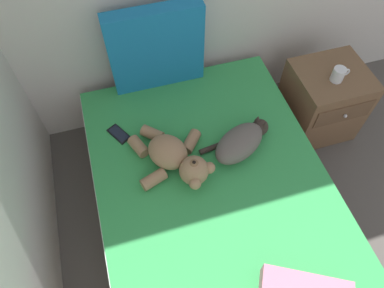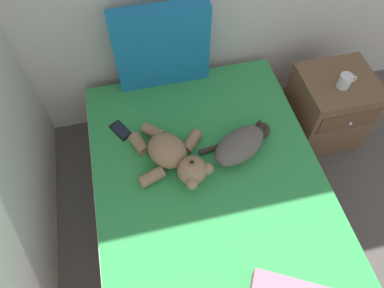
{
  "view_description": "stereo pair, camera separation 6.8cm",
  "coord_description": "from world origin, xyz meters",
  "px_view_note": "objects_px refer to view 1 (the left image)",
  "views": [
    {
      "loc": [
        0.6,
        2.13,
        2.21
      ],
      "look_at": [
        0.92,
        3.21,
        0.53
      ],
      "focal_mm": 33.17,
      "sensor_mm": 36.0,
      "label": 1
    },
    {
      "loc": [
        0.66,
        2.11,
        2.21
      ],
      "look_at": [
        0.92,
        3.21,
        0.53
      ],
      "focal_mm": 33.17,
      "sensor_mm": 36.0,
      "label": 2
    }
  ],
  "objects_px": {
    "patterned_cushion": "(156,49)",
    "teddy_bear": "(175,158)",
    "bed": "(219,221)",
    "cell_phone": "(119,134)",
    "nightstand": "(322,101)",
    "mug": "(339,74)",
    "cat": "(241,142)"
  },
  "relations": [
    {
      "from": "bed",
      "to": "mug",
      "type": "xyz_separation_m",
      "value": [
        0.98,
        0.58,
        0.36
      ]
    },
    {
      "from": "teddy_bear",
      "to": "cat",
      "type": "bearing_deg",
      "value": -0.14
    },
    {
      "from": "teddy_bear",
      "to": "bed",
      "type": "bearing_deg",
      "value": -60.5
    },
    {
      "from": "bed",
      "to": "cell_phone",
      "type": "xyz_separation_m",
      "value": [
        -0.45,
        0.61,
        0.24
      ]
    },
    {
      "from": "patterned_cushion",
      "to": "mug",
      "type": "bearing_deg",
      "value": -20.07
    },
    {
      "from": "bed",
      "to": "teddy_bear",
      "type": "bearing_deg",
      "value": 119.5
    },
    {
      "from": "bed",
      "to": "teddy_bear",
      "type": "height_order",
      "value": "teddy_bear"
    },
    {
      "from": "bed",
      "to": "cell_phone",
      "type": "relative_size",
      "value": 12.69
    },
    {
      "from": "cat",
      "to": "teddy_bear",
      "type": "xyz_separation_m",
      "value": [
        -0.39,
        0.0,
        0.0
      ]
    },
    {
      "from": "cat",
      "to": "cell_phone",
      "type": "xyz_separation_m",
      "value": [
        -0.67,
        0.3,
        -0.07
      ]
    },
    {
      "from": "teddy_bear",
      "to": "mug",
      "type": "distance_m",
      "value": 1.18
    },
    {
      "from": "cell_phone",
      "to": "mug",
      "type": "distance_m",
      "value": 1.43
    },
    {
      "from": "patterned_cushion",
      "to": "mug",
      "type": "height_order",
      "value": "patterned_cushion"
    },
    {
      "from": "nightstand",
      "to": "cell_phone",
      "type": "bearing_deg",
      "value": -179.19
    },
    {
      "from": "bed",
      "to": "patterned_cushion",
      "type": "xyz_separation_m",
      "value": [
        -0.1,
        0.97,
        0.51
      ]
    },
    {
      "from": "cell_phone",
      "to": "nightstand",
      "type": "relative_size",
      "value": 0.3
    },
    {
      "from": "nightstand",
      "to": "mug",
      "type": "bearing_deg",
      "value": -110.63
    },
    {
      "from": "mug",
      "to": "patterned_cushion",
      "type": "bearing_deg",
      "value": 159.93
    },
    {
      "from": "nightstand",
      "to": "mug",
      "type": "height_order",
      "value": "mug"
    },
    {
      "from": "patterned_cushion",
      "to": "nightstand",
      "type": "bearing_deg",
      "value": -17.45
    },
    {
      "from": "teddy_bear",
      "to": "mug",
      "type": "relative_size",
      "value": 4.33
    },
    {
      "from": "patterned_cushion",
      "to": "cell_phone",
      "type": "xyz_separation_m",
      "value": [
        -0.34,
        -0.37,
        -0.27
      ]
    },
    {
      "from": "bed",
      "to": "nightstand",
      "type": "height_order",
      "value": "nightstand"
    },
    {
      "from": "bed",
      "to": "cell_phone",
      "type": "distance_m",
      "value": 0.79
    },
    {
      "from": "patterned_cushion",
      "to": "mug",
      "type": "xyz_separation_m",
      "value": [
        1.08,
        -0.4,
        -0.15
      ]
    },
    {
      "from": "patterned_cushion",
      "to": "teddy_bear",
      "type": "relative_size",
      "value": 1.13
    },
    {
      "from": "patterned_cushion",
      "to": "mug",
      "type": "distance_m",
      "value": 1.16
    },
    {
      "from": "teddy_bear",
      "to": "cell_phone",
      "type": "bearing_deg",
      "value": 132.25
    },
    {
      "from": "bed",
      "to": "nightstand",
      "type": "xyz_separation_m",
      "value": [
        1.0,
        0.63,
        0.04
      ]
    },
    {
      "from": "bed",
      "to": "teddy_bear",
      "type": "distance_m",
      "value": 0.47
    },
    {
      "from": "cell_phone",
      "to": "mug",
      "type": "relative_size",
      "value": 1.37
    },
    {
      "from": "cat",
      "to": "cell_phone",
      "type": "height_order",
      "value": "cat"
    }
  ]
}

